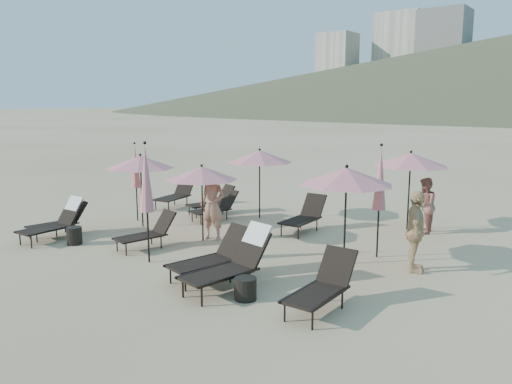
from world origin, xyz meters
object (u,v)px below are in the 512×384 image
Objects in this scene: umbrella_closed_2 at (135,166)px; umbrella_open_4 at (411,160)px; beachgoer_b at (424,206)px; side_table_1 at (245,289)px; lounger_5 at (322,285)px; lounger_8 at (216,207)px; umbrella_open_3 at (260,156)px; umbrella_open_0 at (140,162)px; umbrella_closed_1 at (380,179)px; lounger_0 at (60,221)px; lounger_9 at (304,216)px; beachgoer_a at (212,205)px; umbrella_open_1 at (202,173)px; lounger_2 at (148,232)px; lounger_6 at (176,194)px; side_table_0 at (74,236)px; lounger_4 at (233,260)px; lounger_1 at (56,221)px; beachgoer_c at (415,232)px; lounger_3 at (212,256)px; lounger_7 at (213,201)px; umbrella_open_2 at (346,176)px.

umbrella_open_4 is at bearing 29.04° from umbrella_closed_2.
side_table_1 is at bearing -20.64° from beachgoer_b.
lounger_5 is 1.08× the size of beachgoer_b.
umbrella_open_3 reaches higher than lounger_8.
umbrella_closed_1 is (6.63, 1.28, -0.04)m from umbrella_open_0.
side_table_1 is (5.77, -2.54, -1.66)m from umbrella_open_0.
umbrella_open_4 reaches higher than lounger_0.
lounger_9 is 2.64m from beachgoer_a.
umbrella_open_1 is at bearing -57.92° from beachgoer_b.
beachgoer_a is (-4.53, 2.27, 0.46)m from lounger_5.
lounger_6 reaches higher than lounger_2.
side_table_1 is at bearing -2.55° from side_table_0.
umbrella_open_3 reaches higher than lounger_4.
umbrella_closed_2 is 5.81× the size of side_table_1.
umbrella_closed_1 is at bearing 77.36° from side_table_1.
lounger_6 is 0.84× the size of umbrella_open_0.
beachgoer_c is (8.34, 3.09, 0.36)m from lounger_1.
lounger_8 is at bearing 58.27° from umbrella_open_0.
side_table_0 is (1.05, -0.26, -0.19)m from lounger_0.
umbrella_open_0 is at bearing -73.84° from lounger_6.
lounger_3 is 0.92× the size of umbrella_open_1.
beachgoer_a is (0.50, -2.73, -1.01)m from umbrella_open_3.
lounger_3 is 0.93× the size of lounger_4.
beachgoer_b is at bearing -15.75° from umbrella_open_4.
beachgoer_b is (4.67, 1.22, -1.15)m from umbrella_open_3.
umbrella_open_1 is at bearing 149.70° from lounger_3.
lounger_3 is 5.71m from umbrella_open_3.
umbrella_open_3 is 0.97× the size of umbrella_open_4.
lounger_8 is (-3.38, 3.94, -0.06)m from lounger_3.
umbrella_closed_2 is 3.36m from beachgoer_a.
lounger_9 is 3.31m from umbrella_open_4.
beachgoer_a is at bearing -131.91° from umbrella_open_4.
beachgoer_b reaches higher than lounger_9.
lounger_9 is (4.99, 4.33, 0.04)m from lounger_0.
umbrella_open_4 is at bearing 46.73° from side_table_0.
lounger_7 is (1.16, 4.78, -0.09)m from lounger_1.
lounger_8 is 0.67× the size of umbrella_closed_2.
umbrella_open_2 reaches higher than lounger_9.
umbrella_open_4 reaches higher than beachgoer_a.
lounger_3 is at bearing -36.17° from lounger_8.
umbrella_open_3 is (-4.18, 2.51, -0.04)m from umbrella_open_2.
lounger_5 is 7.25m from umbrella_open_3.
lounger_4 is at bearing -32.13° from lounger_8.
umbrella_open_2 is at bearing 79.24° from lounger_4.
lounger_3 is at bearing -125.21° from umbrella_open_2.
lounger_1 is 0.85× the size of umbrella_open_1.
umbrella_open_1 is at bearing 155.80° from lounger_5.
beachgoer_b is at bearing 83.26° from lounger_3.
umbrella_open_2 is (6.93, 2.66, 1.45)m from lounger_1.
umbrella_open_0 is at bearing -71.03° from beachgoer_b.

